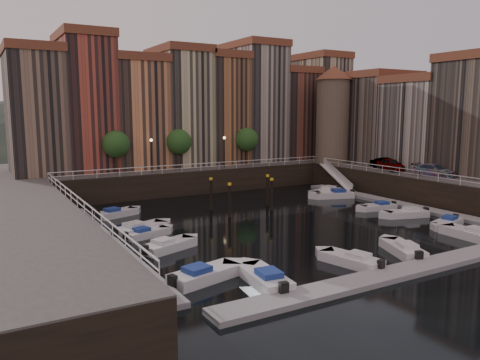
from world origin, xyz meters
TOP-DOWN VIEW (x-y plane):
  - ground at (0.00, 0.00)m, footprint 200.00×200.00m
  - quay_far at (0.00, 26.00)m, footprint 80.00×20.00m
  - quay_right at (28.00, -2.00)m, footprint 20.00×36.00m
  - dock_left at (-16.20, -1.00)m, footprint 2.00×28.00m
  - dock_right at (16.20, -1.00)m, footprint 2.00×28.00m
  - dock_near at (0.00, -17.00)m, footprint 30.00×2.00m
  - mountains at (1.72, 110.00)m, footprint 145.00×100.00m
  - far_terrace at (3.31, 23.50)m, footprint 48.70×10.30m
  - right_terrace at (26.50, 3.80)m, footprint 9.30×24.30m
  - corner_tower at (20.00, 14.50)m, footprint 5.20×5.20m
  - promenade_trees at (-1.33, 18.20)m, footprint 21.20×3.20m
  - street_lamps at (-1.00, 17.20)m, footprint 10.36×0.36m
  - railings at (0.00, 4.88)m, footprint 36.08×34.04m
  - gangway at (17.10, 10.00)m, footprint 2.78×8.32m
  - mooring_pilings at (-0.01, 4.95)m, footprint 6.91×4.48m
  - boat_left_0 at (-12.85, -11.67)m, footprint 5.19×2.92m
  - boat_left_1 at (-12.42, -4.46)m, footprint 4.76×3.09m
  - boat_left_2 at (-12.65, 0.03)m, footprint 4.25×2.46m
  - boat_left_3 at (-12.80, 1.27)m, footprint 5.33×3.44m
  - boat_left_4 at (-12.76, 8.87)m, footprint 4.57×2.93m
  - boat_right_0 at (12.62, -10.25)m, footprint 4.36×2.58m
  - boat_right_1 at (12.45, -5.74)m, footprint 4.73×2.87m
  - boat_right_2 at (12.53, -1.88)m, footprint 4.31×2.23m
  - boat_right_3 at (13.12, 5.80)m, footprint 5.12×3.20m
  - boat_right_4 at (13.52, 7.84)m, footprint 5.24×3.00m
  - boat_near_0 at (-9.85, -14.08)m, footprint 2.34×5.12m
  - boat_near_1 at (-2.68, -14.05)m, footprint 2.69×4.80m
  - boat_near_2 at (2.37, -14.06)m, footprint 3.22×4.79m
  - boat_near_3 at (10.59, -13.95)m, footprint 1.99×5.06m
  - car_a at (20.34, 3.77)m, footprint 3.06×4.88m
  - car_b at (21.36, 5.35)m, footprint 2.28×4.44m
  - car_c at (20.74, -2.22)m, footprint 2.77×5.07m

SIDE VIEW (x-z plane):
  - ground at x=0.00m, z-range 0.00..0.00m
  - dock_left at x=-16.20m, z-range 0.00..0.35m
  - dock_right at x=16.20m, z-range 0.00..0.35m
  - dock_near at x=0.00m, z-range 0.00..0.35m
  - boat_left_2 at x=-12.65m, z-range -0.16..0.80m
  - boat_right_2 at x=12.53m, z-range -0.16..0.81m
  - boat_right_0 at x=12.62m, z-range -0.16..0.82m
  - boat_left_4 at x=-12.76m, z-range -0.17..0.86m
  - boat_right_1 at x=12.45m, z-range -0.17..0.89m
  - boat_left_1 at x=-12.42m, z-range -0.18..0.90m
  - boat_near_1 at x=-2.68m, z-range -0.18..0.90m
  - boat_near_2 at x=2.37m, z-range -0.18..0.91m
  - boat_right_3 at x=13.12m, z-range -0.19..0.96m
  - boat_near_0 at x=-9.85m, z-range -0.19..0.97m
  - boat_near_3 at x=10.59m, z-range -0.19..0.97m
  - boat_left_0 at x=-12.85m, z-range -0.19..0.97m
  - boat_right_4 at x=13.52m, z-range -0.19..0.98m
  - boat_left_3 at x=-12.80m, z-range -0.20..1.00m
  - quay_far at x=0.00m, z-range 0.00..3.00m
  - quay_right at x=28.00m, z-range 0.00..3.00m
  - mooring_pilings at x=-0.01m, z-range -0.24..3.54m
  - gangway at x=17.10m, z-range 0.05..3.78m
  - car_c at x=20.74m, z-range 3.00..4.39m
  - car_b at x=21.36m, z-range 3.00..4.39m
  - car_a at x=20.34m, z-range 3.00..4.55m
  - railings at x=0.00m, z-range 3.53..4.05m
  - street_lamps at x=-1.00m, z-range 3.81..7.99m
  - promenade_trees at x=-1.33m, z-range 3.98..9.18m
  - mountains at x=1.72m, z-range -1.08..16.92m
  - right_terrace at x=26.50m, z-range 2.56..16.56m
  - corner_tower at x=20.00m, z-range 3.29..17.09m
  - far_terrace at x=3.31m, z-range 2.20..19.70m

